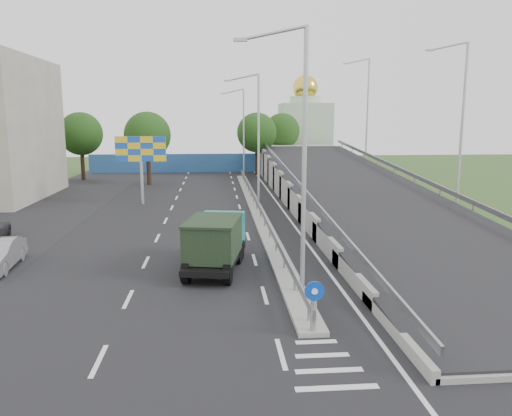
{
  "coord_description": "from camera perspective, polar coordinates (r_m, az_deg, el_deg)",
  "views": [
    {
      "loc": [
        -3.07,
        -12.68,
        6.93
      ],
      "look_at": [
        -0.93,
        13.4,
        2.2
      ],
      "focal_mm": 35.0,
      "sensor_mm": 36.0,
      "label": 1
    }
  ],
  "objects": [
    {
      "name": "overpass_ramp",
      "position": [
        38.52,
        11.29,
        2.32
      ],
      "size": [
        10.0,
        50.0,
        3.5
      ],
      "color": "gray",
      "rests_on": "ground"
    },
    {
      "name": "sign_bollard",
      "position": [
        16.27,
        6.63,
        -11.06
      ],
      "size": [
        0.64,
        0.23,
        1.67
      ],
      "color": "black",
      "rests_on": "median"
    },
    {
      "name": "road_surface",
      "position": [
        33.41,
        -4.47,
        -1.76
      ],
      "size": [
        26.0,
        90.0,
        0.04
      ],
      "primitive_type": "cube",
      "color": "black",
      "rests_on": "ground"
    },
    {
      "name": "lamp_post_mid",
      "position": [
        38.83,
        0.01,
        8.59
      ],
      "size": [
        2.74,
        0.18,
        10.08
      ],
      "color": "#B2B5B7",
      "rests_on": "median"
    },
    {
      "name": "median",
      "position": [
        37.44,
        0.09,
        -0.27
      ],
      "size": [
        1.0,
        44.0,
        0.2
      ],
      "primitive_type": "cube",
      "color": "gray",
      "rests_on": "ground"
    },
    {
      "name": "median_guardrail",
      "position": [
        37.32,
        0.09,
        0.71
      ],
      "size": [
        0.09,
        44.0,
        0.71
      ],
      "color": "gray",
      "rests_on": "median"
    },
    {
      "name": "church",
      "position": [
        73.86,
        5.58,
        8.94
      ],
      "size": [
        7.0,
        7.0,
        13.8
      ],
      "color": "#B2CCAD",
      "rests_on": "ground"
    },
    {
      "name": "tree_median_far",
      "position": [
        60.92,
        0.09,
        8.6
      ],
      "size": [
        4.8,
        4.8,
        7.6
      ],
      "color": "black",
      "rests_on": "ground"
    },
    {
      "name": "dump_truck",
      "position": [
        23.14,
        -4.58,
        -3.65
      ],
      "size": [
        3.05,
        5.96,
        2.5
      ],
      "rotation": [
        0.0,
        0.0,
        -0.18
      ],
      "color": "black",
      "rests_on": "ground"
    },
    {
      "name": "tree_left_mid",
      "position": [
        53.16,
        -12.3,
        8.12
      ],
      "size": [
        4.8,
        4.8,
        7.6
      ],
      "color": "black",
      "rests_on": "ground"
    },
    {
      "name": "lamp_post_far",
      "position": [
        58.78,
        -1.6,
        9.15
      ],
      "size": [
        2.74,
        0.18,
        10.08
      ],
      "color": "#B2B5B7",
      "rests_on": "median"
    },
    {
      "name": "parking_strip",
      "position": [
        35.82,
        -25.76,
        -1.94
      ],
      "size": [
        8.0,
        90.0,
        0.05
      ],
      "primitive_type": "cube",
      "color": "black",
      "rests_on": "ground"
    },
    {
      "name": "lamp_post_near",
      "position": [
        18.98,
        4.99,
        6.82
      ],
      "size": [
        2.74,
        0.18,
        10.08
      ],
      "color": "#B2B5B7",
      "rests_on": "median"
    },
    {
      "name": "ground",
      "position": [
        14.77,
        8.26,
        -17.84
      ],
      "size": [
        160.0,
        160.0,
        0.0
      ],
      "primitive_type": "plane",
      "color": "#2D4C1E",
      "rests_on": "ground"
    },
    {
      "name": "blue_wall",
      "position": [
        64.94,
        -5.51,
        5.13
      ],
      "size": [
        30.0,
        0.5,
        2.4
      ],
      "primitive_type": "cube",
      "color": "#2A589B",
      "rests_on": "ground"
    },
    {
      "name": "billboard",
      "position": [
        41.2,
        -13.03,
        6.16
      ],
      "size": [
        4.0,
        0.24,
        5.5
      ],
      "color": "#B2B5B7",
      "rests_on": "ground"
    },
    {
      "name": "tree_ramp_far",
      "position": [
        68.31,
        2.98,
        8.76
      ],
      "size": [
        4.8,
        4.8,
        7.6
      ],
      "color": "black",
      "rests_on": "ground"
    },
    {
      "name": "tree_left_far",
      "position": [
        59.61,
        -19.38,
        7.99
      ],
      "size": [
        4.8,
        4.8,
        7.6
      ],
      "color": "black",
      "rests_on": "ground"
    }
  ]
}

